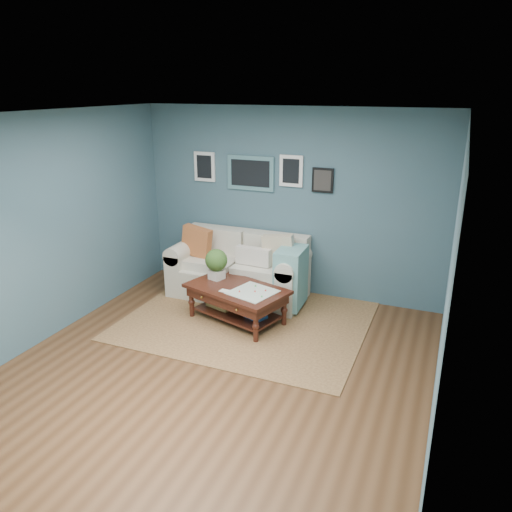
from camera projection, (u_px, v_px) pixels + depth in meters
The scene contains 4 objects.
room_shell at pixel (211, 252), 5.05m from camera, with size 5.00×5.02×2.70m.
area_rug at pixel (247, 320), 6.63m from camera, with size 3.09×2.47×0.01m, color brown.
loveseat at pixel (245, 270), 7.25m from camera, with size 2.01×0.91×1.03m.
coffee_table at pixel (233, 292), 6.53m from camera, with size 1.45×1.09×0.90m.
Camera 1 is at (2.22, -4.20, 2.97)m, focal length 35.00 mm.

